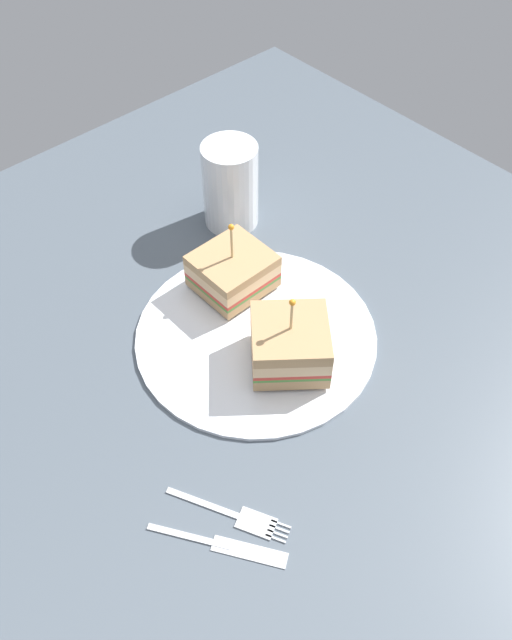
% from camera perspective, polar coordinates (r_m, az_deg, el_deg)
% --- Properties ---
extents(ground_plane, '(0.96, 0.96, 0.02)m').
position_cam_1_polar(ground_plane, '(0.79, 0.00, -1.87)').
color(ground_plane, '#4C5660').
extents(plate, '(0.28, 0.28, 0.01)m').
position_cam_1_polar(plate, '(0.78, 0.00, -1.19)').
color(plate, white).
rests_on(plate, ground_plane).
extents(sandwich_half_front, '(0.09, 0.08, 0.10)m').
position_cam_1_polar(sandwich_half_front, '(0.81, -1.97, 4.15)').
color(sandwich_half_front, tan).
rests_on(sandwich_half_front, plate).
extents(sandwich_half_back, '(0.12, 0.12, 0.10)m').
position_cam_1_polar(sandwich_half_back, '(0.73, 2.76, -2.11)').
color(sandwich_half_back, tan).
rests_on(sandwich_half_back, plate).
extents(drink_glass, '(0.07, 0.07, 0.12)m').
position_cam_1_polar(drink_glass, '(0.89, -2.15, 11.04)').
color(drink_glass, gold).
rests_on(drink_glass, ground_plane).
extents(fork, '(0.07, 0.12, 0.00)m').
position_cam_1_polar(fork, '(0.66, -1.29, -16.23)').
color(fork, silver).
rests_on(fork, ground_plane).
extents(knife, '(0.08, 0.12, 0.00)m').
position_cam_1_polar(knife, '(0.65, -2.60, -18.40)').
color(knife, silver).
rests_on(knife, ground_plane).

